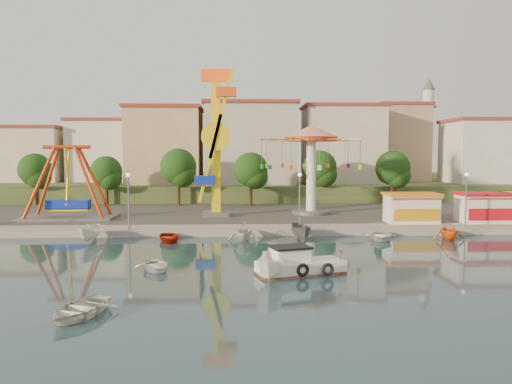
{
  "coord_description": "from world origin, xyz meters",
  "views": [
    {
      "loc": [
        2.02,
        -33.66,
        7.57
      ],
      "look_at": [
        3.92,
        14.0,
        4.0
      ],
      "focal_mm": 35.0,
      "sensor_mm": 36.0,
      "label": 1
    }
  ],
  "objects_px": {
    "cabin_motorboat": "(298,266)",
    "skiff": "(272,266)",
    "wave_swinger": "(311,149)",
    "kamikaze_tower": "(217,146)",
    "pirate_ship_ride": "(68,184)",
    "rowboat_a": "(155,265)"
  },
  "relations": [
    {
      "from": "cabin_motorboat",
      "to": "skiff",
      "type": "height_order",
      "value": "cabin_motorboat"
    },
    {
      "from": "wave_swinger",
      "to": "skiff",
      "type": "xyz_separation_m",
      "value": [
        -6.64,
        -28.19,
        -7.4
      ]
    },
    {
      "from": "kamikaze_tower",
      "to": "wave_swinger",
      "type": "xyz_separation_m",
      "value": [
        10.92,
        1.87,
        -0.4
      ]
    },
    {
      "from": "pirate_ship_ride",
      "to": "rowboat_a",
      "type": "xyz_separation_m",
      "value": [
        12.89,
        -22.16,
        -4.06
      ]
    },
    {
      "from": "cabin_motorboat",
      "to": "skiff",
      "type": "relative_size",
      "value": 1.44
    },
    {
      "from": "cabin_motorboat",
      "to": "rowboat_a",
      "type": "xyz_separation_m",
      "value": [
        -9.25,
        1.28,
        -0.19
      ]
    },
    {
      "from": "skiff",
      "to": "rowboat_a",
      "type": "bearing_deg",
      "value": 171.12
    },
    {
      "from": "kamikaze_tower",
      "to": "wave_swinger",
      "type": "relative_size",
      "value": 1.42
    },
    {
      "from": "kamikaze_tower",
      "to": "wave_swinger",
      "type": "distance_m",
      "value": 11.09
    },
    {
      "from": "pirate_ship_ride",
      "to": "cabin_motorboat",
      "type": "height_order",
      "value": "pirate_ship_ride"
    },
    {
      "from": "kamikaze_tower",
      "to": "cabin_motorboat",
      "type": "height_order",
      "value": "kamikaze_tower"
    },
    {
      "from": "kamikaze_tower",
      "to": "skiff",
      "type": "bearing_deg",
      "value": -80.76
    },
    {
      "from": "pirate_ship_ride",
      "to": "rowboat_a",
      "type": "height_order",
      "value": "pirate_ship_ride"
    },
    {
      "from": "pirate_ship_ride",
      "to": "cabin_motorboat",
      "type": "relative_size",
      "value": 1.7
    },
    {
      "from": "rowboat_a",
      "to": "skiff",
      "type": "xyz_separation_m",
      "value": [
        7.46,
        -2.52,
        0.46
      ]
    },
    {
      "from": "wave_swinger",
      "to": "skiff",
      "type": "relative_size",
      "value": 2.83
    },
    {
      "from": "pirate_ship_ride",
      "to": "cabin_motorboat",
      "type": "distance_m",
      "value": 32.48
    },
    {
      "from": "wave_swinger",
      "to": "rowboat_a",
      "type": "distance_m",
      "value": 30.32
    },
    {
      "from": "skiff",
      "to": "wave_swinger",
      "type": "bearing_deg",
      "value": 86.51
    },
    {
      "from": "wave_swinger",
      "to": "cabin_motorboat",
      "type": "height_order",
      "value": "wave_swinger"
    },
    {
      "from": "pirate_ship_ride",
      "to": "wave_swinger",
      "type": "relative_size",
      "value": 0.86
    },
    {
      "from": "kamikaze_tower",
      "to": "wave_swinger",
      "type": "bearing_deg",
      "value": 9.71
    }
  ]
}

